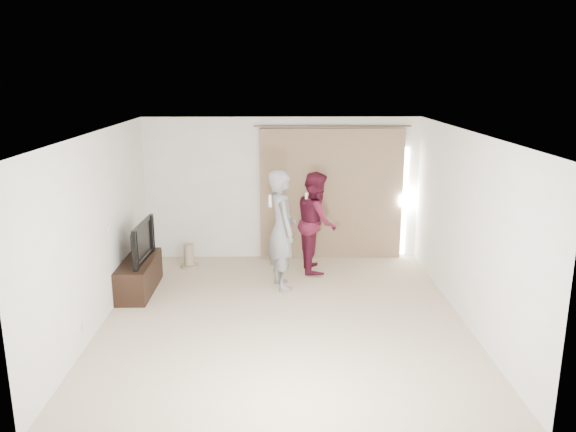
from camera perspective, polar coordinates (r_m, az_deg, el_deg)
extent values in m
plane|color=#C8B196|center=(8.04, -0.45, -10.28)|extent=(5.50, 5.50, 0.00)
cube|color=white|center=(10.27, -0.62, 2.79)|extent=(5.00, 0.04, 2.60)
cube|color=white|center=(7.98, -18.73, -1.34)|extent=(0.04, 5.50, 2.60)
cube|color=silver|center=(8.37, -17.77, -1.27)|extent=(0.02, 0.08, 0.12)
cube|color=silver|center=(7.50, -20.07, -10.58)|extent=(0.02, 0.08, 0.12)
cube|color=white|center=(7.36, -0.48, 8.48)|extent=(5.00, 5.50, 0.01)
cube|color=#927459|center=(10.27, 4.42, 2.18)|extent=(2.60, 0.10, 2.40)
cylinder|color=brown|center=(10.09, 4.55, 9.08)|extent=(2.80, 0.03, 0.03)
cube|color=white|center=(10.56, 11.75, 1.42)|extent=(0.08, 0.04, 2.00)
cube|color=black|center=(9.18, -14.88, -5.88)|extent=(0.46, 1.33, 0.51)
imported|color=black|center=(9.01, -15.11, -2.50)|extent=(0.18, 1.08, 0.62)
cylinder|color=tan|center=(10.16, -9.98, -5.01)|extent=(0.32, 0.32, 0.05)
cylinder|color=tan|center=(10.09, -10.03, -3.86)|extent=(0.18, 0.18, 0.37)
imported|color=slate|center=(8.84, -0.64, -1.38)|extent=(0.62, 0.79, 1.91)
cube|color=silver|center=(8.62, -1.84, 1.70)|extent=(0.04, 0.04, 0.14)
cube|color=silver|center=(8.86, -1.82, 1.21)|extent=(0.05, 0.05, 0.09)
imported|color=#551428|center=(9.66, 2.89, -0.59)|extent=(0.70, 0.88, 1.74)
cube|color=silver|center=(9.45, 1.87, 1.97)|extent=(0.04, 0.04, 0.14)
cube|color=silver|center=(9.69, 1.80, 1.57)|extent=(0.05, 0.05, 0.09)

